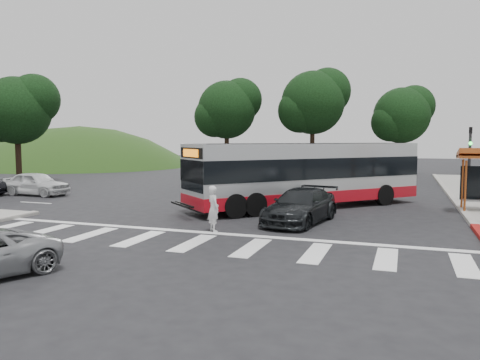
% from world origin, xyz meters
% --- Properties ---
extents(ground, '(140.00, 140.00, 0.00)m').
position_xyz_m(ground, '(0.00, 0.00, 0.00)').
color(ground, black).
rests_on(ground, ground).
extents(curb_east, '(0.30, 40.00, 0.15)m').
position_xyz_m(curb_east, '(9.00, 8.00, 0.07)').
color(curb_east, '#9E9991').
rests_on(curb_east, ground).
extents(hillside_nw, '(44.00, 44.00, 10.00)m').
position_xyz_m(hillside_nw, '(-32.00, 30.00, 0.00)').
color(hillside_nw, '#193812').
rests_on(hillside_nw, ground).
extents(crosswalk_ladder, '(18.00, 2.60, 0.01)m').
position_xyz_m(crosswalk_ladder, '(0.00, -5.00, 0.01)').
color(crosswalk_ladder, silver).
rests_on(crosswalk_ladder, ground).
extents(traffic_signal_ne_short, '(0.18, 0.37, 4.00)m').
position_xyz_m(traffic_signal_ne_short, '(9.60, 8.49, 2.48)').
color(traffic_signal_ne_short, black).
rests_on(traffic_signal_ne_short, ground).
extents(tree_north_a, '(6.60, 6.15, 10.17)m').
position_xyz_m(tree_north_a, '(-1.92, 26.07, 6.92)').
color(tree_north_a, black).
rests_on(tree_north_a, ground).
extents(tree_north_b, '(5.72, 5.33, 8.43)m').
position_xyz_m(tree_north_b, '(6.07, 28.06, 5.66)').
color(tree_north_b, black).
rests_on(tree_north_b, ground).
extents(tree_north_c, '(6.16, 5.74, 9.30)m').
position_xyz_m(tree_north_c, '(-9.92, 24.06, 6.29)').
color(tree_north_c, black).
rests_on(tree_north_c, ground).
extents(tree_west_a, '(5.72, 5.33, 8.43)m').
position_xyz_m(tree_west_a, '(-21.93, 10.06, 5.66)').
color(tree_west_a, black).
rests_on(tree_west_a, ground).
extents(transit_bus, '(10.25, 10.78, 3.16)m').
position_xyz_m(transit_bus, '(1.89, 4.18, 1.58)').
color(transit_bus, '#A6A8AA').
rests_on(transit_bus, ground).
extents(pedestrian, '(0.72, 0.71, 1.68)m').
position_xyz_m(pedestrian, '(-0.12, -2.98, 0.84)').
color(pedestrian, silver).
rests_on(pedestrian, ground).
extents(dark_sedan, '(2.69, 4.96, 1.37)m').
position_xyz_m(dark_sedan, '(2.50, -0.15, 0.68)').
color(dark_sedan, black).
rests_on(dark_sedan, ground).
extents(west_car_white, '(4.23, 1.82, 1.42)m').
position_xyz_m(west_car_white, '(-14.42, 3.65, 0.71)').
color(west_car_white, silver).
rests_on(west_car_white, ground).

